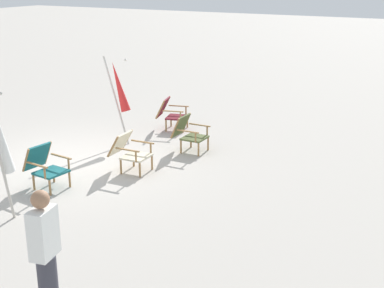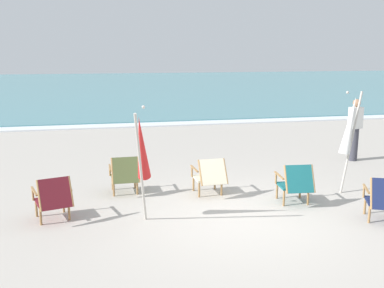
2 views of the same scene
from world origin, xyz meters
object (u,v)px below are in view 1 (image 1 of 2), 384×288
(beach_chair_front_left, at_px, (170,113))
(umbrella_furled_white, at_px, (1,140))
(person_near_chairs, at_px, (46,258))
(umbrella_furled_red, at_px, (119,87))
(beach_chair_far_center, at_px, (45,165))
(beach_chair_front_right, at_px, (188,132))
(beach_chair_mid_center, at_px, (129,150))

(beach_chair_front_left, height_order, umbrella_furled_white, umbrella_furled_white)
(person_near_chairs, bearing_deg, umbrella_furled_red, -150.45)
(beach_chair_far_center, xyz_separation_m, umbrella_furled_red, (-2.91, -0.42, 0.87))
(beach_chair_front_right, xyz_separation_m, beach_chair_mid_center, (1.65, -0.42, -0.01))
(beach_chair_mid_center, distance_m, person_near_chairs, 4.92)
(beach_chair_far_center, relative_size, beach_chair_mid_center, 1.01)
(beach_chair_mid_center, relative_size, beach_chair_front_left, 0.92)
(beach_chair_far_center, distance_m, person_near_chairs, 4.21)
(beach_chair_front_left, distance_m, umbrella_furled_red, 1.76)
(beach_chair_mid_center, bearing_deg, person_near_chairs, 25.01)
(beach_chair_front_right, relative_size, beach_chair_far_center, 1.00)
(umbrella_furled_red, relative_size, person_near_chairs, 1.22)
(beach_chair_far_center, height_order, beach_chair_mid_center, beach_chair_far_center)
(umbrella_furled_white, bearing_deg, beach_chair_mid_center, 173.22)
(beach_chair_mid_center, height_order, umbrella_furled_red, umbrella_furled_red)
(beach_chair_mid_center, height_order, person_near_chairs, person_near_chairs)
(beach_chair_far_center, xyz_separation_m, beach_chair_front_left, (-4.37, 0.05, -0.00))
(beach_chair_front_left, bearing_deg, umbrella_furled_white, 4.70)
(beach_chair_mid_center, xyz_separation_m, beach_chair_front_left, (-2.93, -0.81, 0.00))
(umbrella_furled_white, bearing_deg, umbrella_furled_red, -167.55)
(umbrella_furled_red, height_order, person_near_chairs, umbrella_furled_red)
(beach_chair_far_center, height_order, umbrella_furled_white, umbrella_furled_white)
(beach_chair_front_right, height_order, beach_chair_mid_center, beach_chair_front_right)
(umbrella_furled_white, bearing_deg, beach_chair_front_right, 170.36)
(beach_chair_mid_center, relative_size, umbrella_furled_red, 0.40)
(beach_chair_front_left, distance_m, person_near_chairs, 7.92)
(beach_chair_far_center, bearing_deg, beach_chair_front_right, 157.56)
(beach_chair_far_center, distance_m, umbrella_furled_red, 3.07)
(umbrella_furled_red, bearing_deg, person_near_chairs, 29.55)
(umbrella_furled_red, bearing_deg, beach_chair_far_center, 8.29)
(beach_chair_far_center, relative_size, umbrella_furled_red, 0.40)
(umbrella_furled_red, distance_m, umbrella_furled_white, 4.38)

